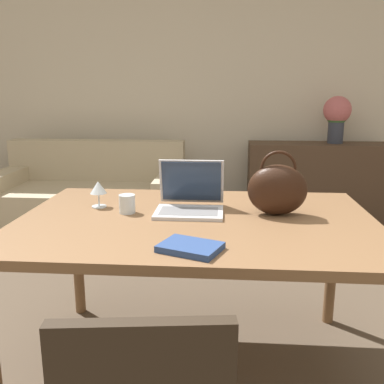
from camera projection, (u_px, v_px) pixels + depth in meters
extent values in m
cube|color=beige|center=(218.00, 86.00, 4.44)|extent=(10.00, 0.06, 2.70)
cube|color=brown|center=(196.00, 222.00, 1.91)|extent=(1.59, 1.08, 0.04)
cylinder|color=brown|center=(77.00, 256.00, 2.52)|extent=(0.06, 0.06, 0.72)
cylinder|color=brown|center=(332.00, 264.00, 2.41)|extent=(0.06, 0.06, 0.72)
cube|color=#C1B293|center=(89.00, 208.00, 4.10)|extent=(1.78, 0.91, 0.42)
cube|color=#C1B293|center=(97.00, 160.00, 4.35)|extent=(1.78, 0.20, 0.40)
cube|color=#C1B293|center=(9.00, 199.00, 4.14)|extent=(0.20, 0.91, 0.56)
cube|color=#C1B293|center=(170.00, 203.00, 4.02)|extent=(0.20, 0.91, 0.56)
cube|color=#4C3828|center=(317.00, 184.00, 4.26)|extent=(1.37, 0.40, 0.81)
cube|color=silver|center=(189.00, 212.00, 1.97)|extent=(0.31, 0.23, 0.02)
cube|color=gray|center=(189.00, 211.00, 1.96)|extent=(0.27, 0.15, 0.00)
cube|color=silver|center=(192.00, 181.00, 2.09)|extent=(0.31, 0.06, 0.22)
cube|color=#23334C|center=(191.00, 181.00, 2.08)|extent=(0.29, 0.06, 0.20)
cylinder|color=silver|center=(127.00, 204.00, 1.98)|extent=(0.08, 0.08, 0.09)
cylinder|color=silver|center=(99.00, 206.00, 2.09)|extent=(0.07, 0.07, 0.01)
cylinder|color=silver|center=(99.00, 200.00, 2.08)|extent=(0.01, 0.01, 0.06)
cone|color=silver|center=(98.00, 187.00, 2.07)|extent=(0.08, 0.08, 0.06)
ellipsoid|color=black|center=(277.00, 190.00, 1.94)|extent=(0.27, 0.15, 0.23)
torus|color=black|center=(278.00, 168.00, 1.91)|extent=(0.16, 0.01, 0.16)
cylinder|color=#333847|center=(336.00, 132.00, 4.14)|extent=(0.15, 0.15, 0.22)
sphere|color=#3D6B38|center=(337.00, 115.00, 4.10)|extent=(0.20, 0.20, 0.20)
sphere|color=#C6666B|center=(337.00, 110.00, 4.09)|extent=(0.26, 0.26, 0.26)
cube|color=navy|center=(190.00, 247.00, 1.52)|extent=(0.25, 0.22, 0.02)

